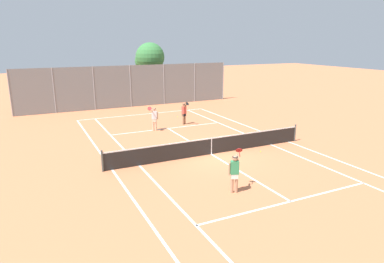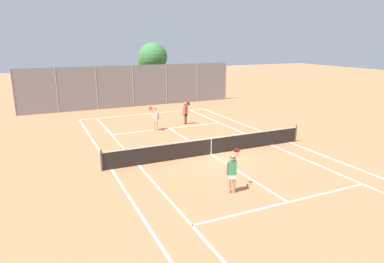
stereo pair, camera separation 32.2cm
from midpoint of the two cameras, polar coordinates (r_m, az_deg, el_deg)
name	(u,v)px [view 1 (the left image)]	position (r m, az deg, el deg)	size (l,w,h in m)	color
ground_plane	(211,154)	(19.00, 2.75, -3.81)	(120.00, 120.00, 0.00)	#C67047
court_line_markings	(211,154)	(19.00, 2.75, -3.80)	(11.10, 23.90, 0.01)	white
tennis_net	(211,145)	(18.84, 2.77, -2.34)	(12.00, 0.10, 1.07)	#474C47
player_near_side	(235,171)	(14.14, 6.46, -6.61)	(0.85, 0.68, 1.77)	tan
player_far_left	(154,118)	(23.92, -6.68, 2.33)	(0.86, 0.68, 1.77)	#D8A884
player_far_right	(184,112)	(25.56, -1.68, 3.24)	(0.43, 0.90, 1.77)	#936B4C
loose_tennis_ball_1	(261,151)	(19.70, 10.89, -3.28)	(0.07, 0.07, 0.07)	#D1DB33
loose_tennis_ball_2	(178,117)	(28.18, -2.76, 2.47)	(0.07, 0.07, 0.07)	#D1DB33
back_fence	(131,86)	(32.93, -10.48, 7.44)	(20.28, 0.08, 3.91)	gray
tree_behind_left	(149,58)	(36.85, -7.46, 12.03)	(3.02, 3.02, 5.94)	brown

